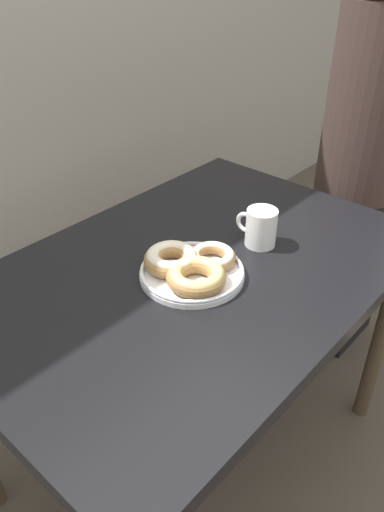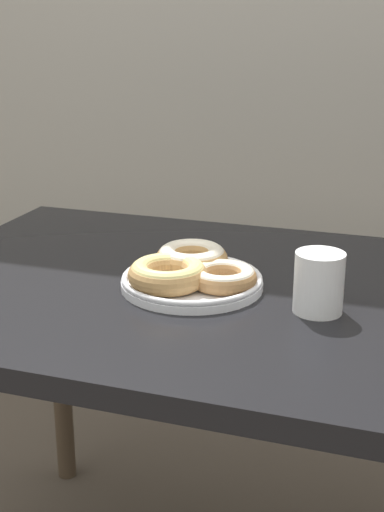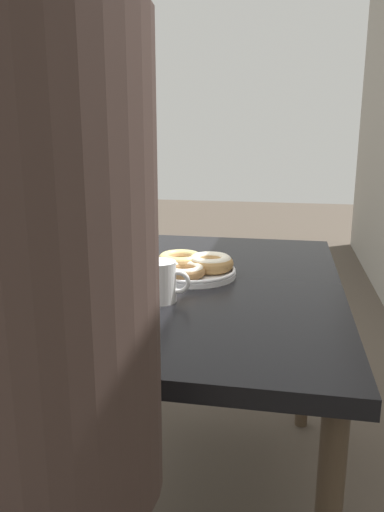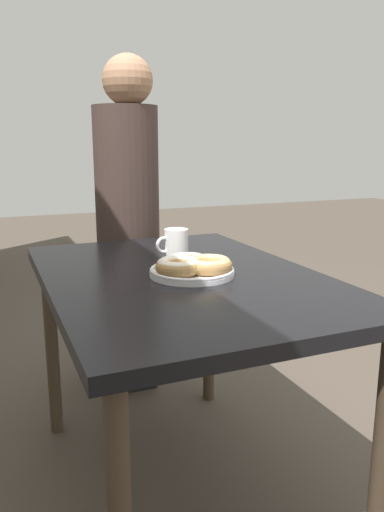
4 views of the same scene
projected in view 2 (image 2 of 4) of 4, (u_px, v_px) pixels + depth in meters
The scene contains 3 objects.
dining_table at pixel (214, 326), 1.32m from camera, with size 1.18×0.80×0.76m.
donut_plate at pixel (190, 272), 1.28m from camera, with size 0.26×0.29×0.06m.
coffee_mug at pixel (319, 281), 1.17m from camera, with size 0.08×0.12×0.10m.
Camera 2 is at (0.34, -0.99, 1.23)m, focal length 50.00 mm.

